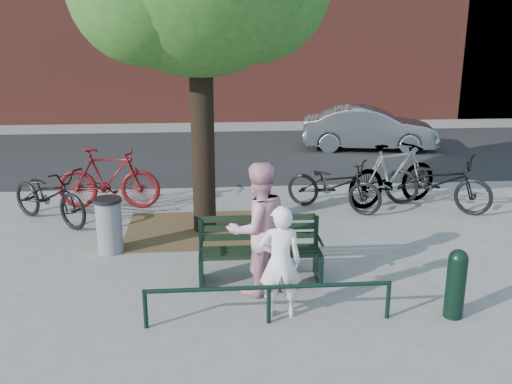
{
  "coord_description": "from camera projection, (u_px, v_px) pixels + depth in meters",
  "views": [
    {
      "loc": [
        -0.67,
        -7.49,
        3.55
      ],
      "look_at": [
        0.02,
        1.0,
        1.05
      ],
      "focal_mm": 40.0,
      "sensor_mm": 36.0,
      "label": 1
    }
  ],
  "objects": [
    {
      "name": "person_left",
      "position": [
        280.0,
        262.0,
        7.04
      ],
      "size": [
        0.54,
        0.36,
        1.46
      ],
      "primitive_type": "imported",
      "rotation": [
        0.0,
        0.0,
        3.12
      ],
      "color": "white",
      "rests_on": "ground"
    },
    {
      "name": "ground",
      "position": [
        260.0,
        281.0,
        8.22
      ],
      "size": [
        90.0,
        90.0,
        0.0
      ],
      "primitive_type": "plane",
      "color": "gray",
      "rests_on": "ground"
    },
    {
      "name": "guard_railing",
      "position": [
        269.0,
        293.0,
        6.96
      ],
      "size": [
        3.06,
        0.06,
        0.51
      ],
      "color": "black",
      "rests_on": "ground"
    },
    {
      "name": "bicycle_b",
      "position": [
        108.0,
        178.0,
        11.32
      ],
      "size": [
        2.1,
        0.79,
        1.23
      ],
      "primitive_type": "imported",
      "rotation": [
        0.0,
        0.0,
        1.47
      ],
      "color": "#570C0E",
      "rests_on": "ground"
    },
    {
      "name": "park_bench",
      "position": [
        260.0,
        248.0,
        8.16
      ],
      "size": [
        1.74,
        0.54,
        0.97
      ],
      "color": "black",
      "rests_on": "ground"
    },
    {
      "name": "bicycle_a",
      "position": [
        49.0,
        195.0,
        10.51
      ],
      "size": [
        2.02,
        1.83,
        1.07
      ],
      "primitive_type": "imported",
      "rotation": [
        0.0,
        0.0,
        0.89
      ],
      "color": "black",
      "rests_on": "ground"
    },
    {
      "name": "bollard",
      "position": [
        456.0,
        281.0,
        7.09
      ],
      "size": [
        0.24,
        0.24,
        0.9
      ],
      "color": "black",
      "rests_on": "ground"
    },
    {
      "name": "dirt_pit",
      "position": [
        194.0,
        230.0,
        10.24
      ],
      "size": [
        2.4,
        2.0,
        0.02
      ],
      "primitive_type": "cube",
      "color": "brown",
      "rests_on": "ground"
    },
    {
      "name": "litter_bin",
      "position": [
        109.0,
        225.0,
        9.14
      ],
      "size": [
        0.45,
        0.45,
        0.91
      ],
      "color": "gray",
      "rests_on": "ground"
    },
    {
      "name": "bicycle_c",
      "position": [
        334.0,
        185.0,
        11.23
      ],
      "size": [
        2.03,
        1.64,
        1.03
      ],
      "primitive_type": "imported",
      "rotation": [
        0.0,
        0.0,
        1.0
      ],
      "color": "black",
      "rests_on": "ground"
    },
    {
      "name": "parked_car",
      "position": [
        369.0,
        128.0,
        16.69
      ],
      "size": [
        4.02,
        1.97,
        1.27
      ],
      "primitive_type": "imported",
      "rotation": [
        0.0,
        0.0,
        1.4
      ],
      "color": "slate",
      "rests_on": "ground"
    },
    {
      "name": "road",
      "position": [
        234.0,
        153.0,
        16.34
      ],
      "size": [
        40.0,
        7.0,
        0.01
      ],
      "primitive_type": "cube",
      "color": "black",
      "rests_on": "ground"
    },
    {
      "name": "bicycle_d",
      "position": [
        393.0,
        174.0,
        11.53
      ],
      "size": [
        2.21,
        1.31,
        1.28
      ],
      "primitive_type": "imported",
      "rotation": [
        0.0,
        0.0,
        1.93
      ],
      "color": "gray",
      "rests_on": "ground"
    },
    {
      "name": "person_right",
      "position": [
        258.0,
        229.0,
        7.64
      ],
      "size": [
        1.09,
        0.99,
        1.84
      ],
      "primitive_type": "imported",
      "rotation": [
        0.0,
        0.0,
        3.54
      ],
      "color": "pink",
      "rests_on": "ground"
    },
    {
      "name": "bicycle_e",
      "position": [
        437.0,
        182.0,
        11.28
      ],
      "size": [
        2.18,
        1.86,
        1.13
      ],
      "primitive_type": "imported",
      "rotation": [
        0.0,
        0.0,
        0.95
      ],
      "color": "black",
      "rests_on": "ground"
    }
  ]
}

